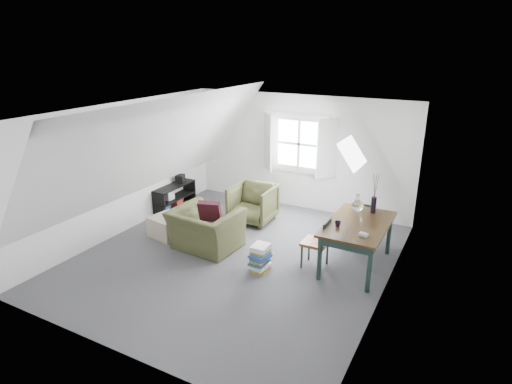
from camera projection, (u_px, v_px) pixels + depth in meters
The scene contains 24 objects.
floor at pixel (236, 257), 7.43m from camera, with size 5.50×5.50×0.00m, color #4D4C51.
ceiling at pixel (234, 112), 6.60m from camera, with size 5.50×5.50×0.00m, color white.
wall_back at pixel (299, 153), 9.31m from camera, with size 5.00×5.00×0.00m, color white.
wall_front at pixel (108, 260), 4.73m from camera, with size 5.00×5.00×0.00m, color white.
wall_left at pixel (122, 169), 8.13m from camera, with size 5.50×5.50×0.00m, color white.
wall_right at pixel (390, 216), 5.91m from camera, with size 5.50×5.50×0.00m, color white.
slope_left at pixel (159, 147), 7.53m from camera, with size 5.50×5.50×0.00m, color white.
slope_right at pixel (327, 171), 6.15m from camera, with size 5.50×5.50×0.00m, color white.
dormer_window at pixel (298, 144), 9.18m from camera, with size 1.71×0.35×1.30m.
skylight at pixel (352, 153), 7.25m from camera, with size 0.55×0.75×0.04m, color white.
armchair_near at pixel (206, 248), 7.75m from camera, with size 1.14×0.99×0.74m, color #414523.
armchair_far at pixel (253, 221), 8.92m from camera, with size 0.84×0.86×0.78m, color #414523.
throw_pillow at pixel (210, 211), 7.65m from camera, with size 0.39×0.11×0.39m, color #3D101E.
ottoman at pixel (168, 226), 8.20m from camera, with size 0.58×0.58×0.39m, color tan.
dining_table at pixel (358, 229), 6.91m from camera, with size 0.93×1.56×0.78m.
demijohn at pixel (357, 205), 7.28m from camera, with size 0.21×0.21×0.30m.
vase_twigs at pixel (374, 204), 7.24m from camera, with size 0.09×0.10×0.70m.
cup at pixel (337, 227), 6.74m from camera, with size 0.10×0.10×0.09m, color black.
paper_box at pixel (363, 235), 6.41m from camera, with size 0.13×0.09×0.04m, color white.
dining_chair_far at pixel (363, 221), 7.87m from camera, with size 0.38×0.38×0.80m.
dining_chair_near at pixel (317, 242), 6.96m from camera, with size 0.40×0.40×0.86m.
media_shelf at pixel (173, 199), 9.43m from camera, with size 0.37×1.10×0.56m.
electronics_box at pixel (180, 179), 9.54m from camera, with size 0.17×0.23×0.18m, color black.
magazine_stack at pixel (260, 258), 6.92m from camera, with size 0.33×0.39×0.44m.
Camera 1 is at (3.43, -5.69, 3.53)m, focal length 30.00 mm.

